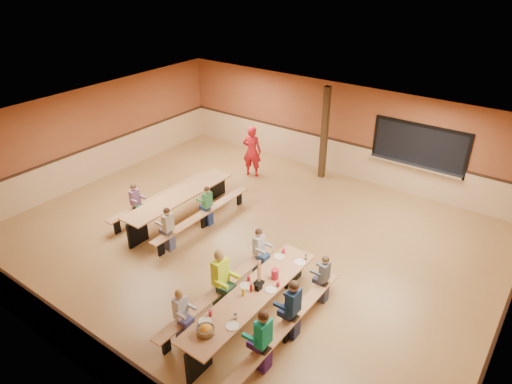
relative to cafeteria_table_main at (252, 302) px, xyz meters
The scene contains 23 objects.
ground 3.02m from the cafeteria_table_main, 130.02° to the left, with size 12.00×12.00×0.00m, color olive.
room_envelope 2.98m from the cafeteria_table_main, 130.02° to the left, with size 12.04×10.04×3.02m.
kitchen_pass_through 7.33m from the cafeteria_table_main, 84.58° to the left, with size 2.78×0.28×1.38m.
structural_post 7.07m from the cafeteria_table_main, 107.56° to the left, with size 0.18×0.18×3.00m, color #2F1F0F.
cafeteria_table_main is the anchor object (origin of this frame).
cafeteria_table_second 4.49m from the cafeteria_table_main, 152.44° to the left, with size 1.91×3.70×0.74m.
seated_child_white_left 1.39m from the cafeteria_table_main, 126.53° to the right, with size 0.35×0.28×1.16m, color silver, non-canonical shape.
seated_adult_yellow 0.84m from the cafeteria_table_main, behind, with size 0.45×0.37×1.37m, color #DDFF20, non-canonical shape.
seated_child_grey_left 1.60m from the cafeteria_table_main, 121.07° to the left, with size 0.35×0.29×1.18m, color #B7B7B7, non-canonical shape.
seated_child_teal_right 1.14m from the cafeteria_table_main, 43.38° to the right, with size 0.41×0.33×1.29m, color #109773, non-canonical shape.
seated_child_navy_right 0.85m from the cafeteria_table_main, 12.67° to the left, with size 0.41×0.33×1.29m, color #152B4D, non-canonical shape.
seated_child_char_right 1.63m from the cafeteria_table_main, 59.59° to the left, with size 0.33×0.27×1.13m, color #4E5558, non-canonical shape.
seated_child_purple_sec 4.96m from the cafeteria_table_main, 165.82° to the left, with size 0.34×0.28×1.14m, color #84577A, non-canonical shape.
seated_child_green_sec 3.89m from the cafeteria_table_main, 144.33° to the left, with size 0.33×0.27×1.13m, color #378347, non-canonical shape.
seated_child_tan_sec 3.26m from the cafeteria_table_main, 165.26° to the left, with size 0.35×0.28×1.16m, color #B4AA8F, non-canonical shape.
standing_woman 6.76m from the cafeteria_table_main, 126.59° to the left, with size 0.62×0.41×1.71m, color #B2141B.
punch_pitcher 0.73m from the cafeteria_table_main, 81.12° to the left, with size 0.16×0.16×0.22m, color red.
chip_bowl 1.33m from the cafeteria_table_main, 91.52° to the right, with size 0.32×0.32×0.15m, color orange, non-canonical shape.
napkin_dispenser 0.33m from the cafeteria_table_main, 80.90° to the left, with size 0.10×0.14×0.13m, color black.
condiment_mustard 0.35m from the cafeteria_table_main, 125.83° to the right, with size 0.06×0.06×0.17m, color yellow.
condiment_ketchup 0.31m from the cafeteria_table_main, 139.68° to the left, with size 0.06×0.06×0.17m, color #B2140F.
table_paddle 0.48m from the cafeteria_table_main, 100.00° to the left, with size 0.16×0.16×0.56m.
place_settings 0.27m from the cafeteria_table_main, 90.00° to the right, with size 0.65×3.30×0.11m, color beige, non-canonical shape.
Camera 1 is at (6.02, -7.76, 6.66)m, focal length 32.00 mm.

